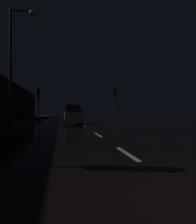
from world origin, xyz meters
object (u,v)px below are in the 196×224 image
(traffic_light_far_right, at_px, (115,97))
(car_distant_taillights, at_px, (79,114))
(car_approaching_headlights, at_px, (73,116))
(streetlamp_overhead, at_px, (17,53))
(traffic_light_far_left, at_px, (38,97))

(traffic_light_far_right, xyz_separation_m, car_distant_taillights, (-3.99, 14.94, -2.76))
(car_approaching_headlights, bearing_deg, car_distant_taillights, 172.93)
(traffic_light_far_right, relative_size, streetlamp_overhead, 0.59)
(traffic_light_far_left, bearing_deg, car_approaching_headlights, 34.18)
(streetlamp_overhead, height_order, car_approaching_headlights, streetlamp_overhead)
(streetlamp_overhead, relative_size, car_distant_taillights, 2.31)
(traffic_light_far_left, height_order, streetlamp_overhead, streetlamp_overhead)
(traffic_light_far_left, xyz_separation_m, traffic_light_far_right, (10.87, -0.18, 0.08))
(traffic_light_far_left, bearing_deg, streetlamp_overhead, -5.04)
(traffic_light_far_left, bearing_deg, car_distant_taillights, 149.06)
(traffic_light_far_left, xyz_separation_m, car_approaching_headlights, (4.41, -5.23, -2.51))
(traffic_light_far_left, distance_m, streetlamp_overhead, 13.49)
(car_approaching_headlights, distance_m, car_distant_taillights, 20.14)
(car_distant_taillights, bearing_deg, car_approaching_headlights, 172.93)
(traffic_light_far_left, height_order, traffic_light_far_right, traffic_light_far_right)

